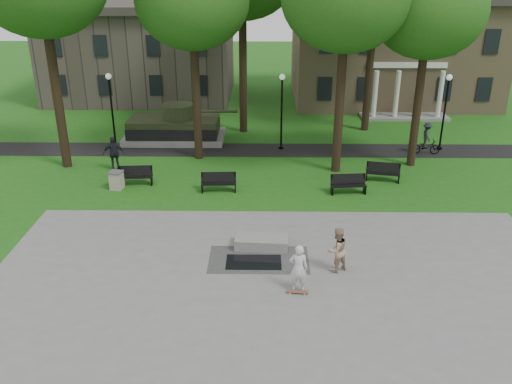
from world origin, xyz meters
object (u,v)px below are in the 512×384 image
(concrete_block, at_px, (262,242))
(skateboarder, at_px, (298,268))
(friend_watching, at_px, (337,250))
(trash_bin, at_px, (117,180))
(cyclist, at_px, (426,141))
(park_bench_0, at_px, (136,175))

(concrete_block, height_order, skateboarder, skateboarder)
(concrete_block, distance_m, friend_watching, 3.46)
(concrete_block, bearing_deg, trash_bin, 141.13)
(trash_bin, bearing_deg, cyclist, 18.04)
(friend_watching, bearing_deg, trash_bin, -69.44)
(skateboarder, relative_size, friend_watching, 1.02)
(concrete_block, xyz_separation_m, cyclist, (9.99, 11.86, 0.57))
(skateboarder, relative_size, cyclist, 0.93)
(trash_bin, bearing_deg, concrete_block, -38.87)
(concrete_block, distance_m, cyclist, 15.52)
(cyclist, height_order, park_bench_0, cyclist)
(concrete_block, bearing_deg, skateboarder, -67.30)
(cyclist, bearing_deg, skateboarder, 151.02)
(friend_watching, relative_size, park_bench_0, 0.99)
(friend_watching, xyz_separation_m, cyclist, (7.13, 13.67, -0.11))
(concrete_block, distance_m, park_bench_0, 9.57)
(cyclist, height_order, trash_bin, cyclist)
(cyclist, xyz_separation_m, trash_bin, (-17.60, -5.73, -0.33))
(concrete_block, distance_m, trash_bin, 9.77)
(cyclist, relative_size, park_bench_0, 1.09)
(skateboarder, distance_m, park_bench_0, 12.82)
(cyclist, bearing_deg, friend_watching, 153.46)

